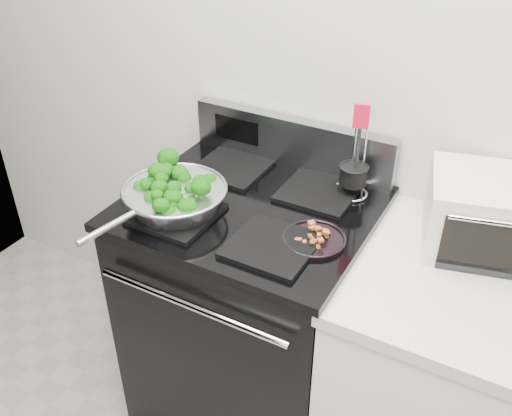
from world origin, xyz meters
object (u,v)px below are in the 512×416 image
Objects in this scene: bacon_plate at (314,236)px; utensil_holder at (353,179)px; gas_range at (251,308)px; skillet at (175,197)px; toaster_oven at (496,215)px.

utensil_holder is (0.00, 0.30, 0.04)m from bacon_plate.
skillet is (-0.19, -0.15, 0.51)m from gas_range.
utensil_holder is (0.46, 0.36, 0.01)m from skillet.
gas_range is 0.57m from skillet.
gas_range is 0.92m from toaster_oven.
utensil_holder reaches higher than skillet.
utensil_holder is 0.45m from toaster_oven.
skillet is at bearing -174.00° from toaster_oven.
bacon_plate is at bearing -108.39° from utensil_holder.
toaster_oven reaches higher than bacon_plate.
toaster_oven is at bearing 14.11° from gas_range.
bacon_plate is 0.43× the size of toaster_oven.
utensil_holder is 0.74× the size of toaster_oven.
gas_range is at bearing 179.97° from toaster_oven.
skillet is 0.58m from utensil_holder.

